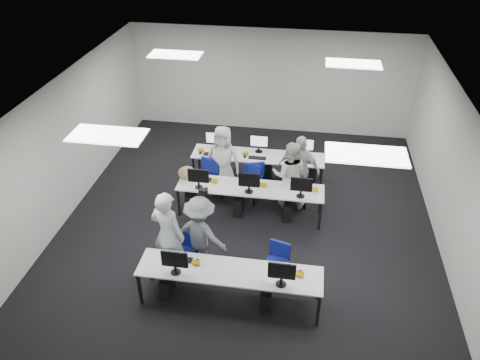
% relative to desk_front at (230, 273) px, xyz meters
% --- Properties ---
extents(room, '(9.00, 9.02, 3.00)m').
position_rel_desk_front_xyz_m(room, '(0.00, 2.40, 0.82)').
color(room, black).
rests_on(room, ground).
extents(ceiling_panels, '(5.20, 4.60, 0.02)m').
position_rel_desk_front_xyz_m(ceiling_panels, '(0.00, 2.40, 2.30)').
color(ceiling_panels, white).
rests_on(ceiling_panels, room).
extents(desk_front, '(3.20, 0.70, 0.73)m').
position_rel_desk_front_xyz_m(desk_front, '(0.00, 0.00, 0.00)').
color(desk_front, white).
rests_on(desk_front, ground).
extents(desk_mid, '(3.20, 0.70, 0.73)m').
position_rel_desk_front_xyz_m(desk_mid, '(0.00, 2.60, 0.00)').
color(desk_mid, white).
rests_on(desk_mid, ground).
extents(desk_back, '(3.20, 0.70, 0.73)m').
position_rel_desk_front_xyz_m(desk_back, '(0.00, 4.00, 0.00)').
color(desk_back, white).
rests_on(desk_back, ground).
extents(equipment_front, '(2.51, 0.41, 1.19)m').
position_rel_desk_front_xyz_m(equipment_front, '(-0.19, -0.02, -0.32)').
color(equipment_front, '#0E69B9').
rests_on(equipment_front, desk_front).
extents(equipment_mid, '(2.91, 0.41, 1.19)m').
position_rel_desk_front_xyz_m(equipment_mid, '(-0.19, 2.58, -0.32)').
color(equipment_mid, white).
rests_on(equipment_mid, desk_mid).
extents(equipment_back, '(2.91, 0.41, 1.19)m').
position_rel_desk_front_xyz_m(equipment_back, '(0.19, 4.02, -0.32)').
color(equipment_back, white).
rests_on(equipment_back, desk_back).
extents(chair_0, '(0.52, 0.54, 0.81)m').
position_rel_desk_front_xyz_m(chair_0, '(-0.97, 0.62, -0.42)').
color(chair_0, navy).
rests_on(chair_0, ground).
extents(chair_1, '(0.52, 0.54, 0.84)m').
position_rel_desk_front_xyz_m(chair_1, '(0.76, 0.60, -0.42)').
color(chair_1, navy).
rests_on(chair_1, ground).
extents(chair_2, '(0.50, 0.54, 0.91)m').
position_rel_desk_front_xyz_m(chair_2, '(-0.94, 3.23, -0.39)').
color(chair_2, navy).
rests_on(chair_2, ground).
extents(chair_3, '(0.52, 0.54, 0.85)m').
position_rel_desk_front_xyz_m(chair_3, '(-0.08, 3.18, -0.41)').
color(chair_3, navy).
rests_on(chair_3, ground).
extents(chair_4, '(0.54, 0.58, 0.98)m').
position_rel_desk_front_xyz_m(chair_4, '(0.97, 3.22, -0.37)').
color(chair_4, navy).
rests_on(chair_4, ground).
extents(chair_5, '(0.57, 0.60, 0.94)m').
position_rel_desk_front_xyz_m(chair_5, '(-0.99, 3.52, -0.38)').
color(chair_5, navy).
rests_on(chair_5, ground).
extents(chair_6, '(0.57, 0.59, 0.89)m').
position_rel_desk_front_xyz_m(chair_6, '(-0.04, 3.56, -0.40)').
color(chair_6, navy).
rests_on(chair_6, ground).
extents(chair_7, '(0.60, 0.62, 0.92)m').
position_rel_desk_front_xyz_m(chair_7, '(0.95, 3.54, -0.39)').
color(chair_7, navy).
rests_on(chair_7, ground).
extents(handbag, '(0.44, 0.37, 0.31)m').
position_rel_desk_front_xyz_m(handbag, '(-1.45, 2.73, 0.20)').
color(handbag, '#A88456').
rests_on(handbag, desk_mid).
extents(student_0, '(0.77, 0.62, 1.84)m').
position_rel_desk_front_xyz_m(student_0, '(-1.24, 0.56, 0.24)').
color(student_0, beige).
rests_on(student_0, ground).
extents(student_1, '(0.79, 0.62, 1.62)m').
position_rel_desk_front_xyz_m(student_1, '(0.82, 3.11, 0.13)').
color(student_1, beige).
rests_on(student_1, ground).
extents(student_2, '(0.86, 0.59, 1.70)m').
position_rel_desk_front_xyz_m(student_2, '(-0.76, 3.45, 0.17)').
color(student_2, beige).
rests_on(student_2, ground).
extents(student_3, '(1.04, 0.62, 1.66)m').
position_rel_desk_front_xyz_m(student_3, '(1.01, 3.36, 0.15)').
color(student_3, beige).
rests_on(student_3, ground).
extents(photographer, '(1.15, 0.86, 1.59)m').
position_rel_desk_front_xyz_m(photographer, '(-0.69, 0.81, 0.11)').
color(photographer, slate).
rests_on(photographer, ground).
extents(dslr_camera, '(0.19, 0.21, 0.10)m').
position_rel_desk_front_xyz_m(dslr_camera, '(-0.64, 0.99, 0.96)').
color(dslr_camera, black).
rests_on(dslr_camera, photographer).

